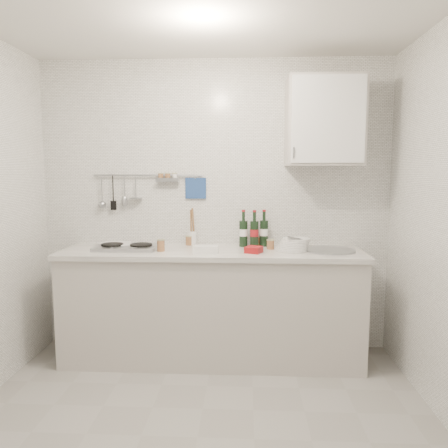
# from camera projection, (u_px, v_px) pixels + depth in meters

# --- Properties ---
(floor) EXTENTS (3.00, 3.00, 0.00)m
(floor) POSITION_uv_depth(u_px,v_px,m) (197.00, 437.00, 2.56)
(floor) COLOR gray
(floor) RESTS_ON ground
(back_wall) EXTENTS (3.00, 0.02, 2.50)m
(back_wall) POSITION_uv_depth(u_px,v_px,m) (214.00, 207.00, 3.80)
(back_wall) COLOR silver
(back_wall) RESTS_ON floor
(counter) EXTENTS (2.44, 0.64, 0.96)m
(counter) POSITION_uv_depth(u_px,v_px,m) (213.00, 308.00, 3.60)
(counter) COLOR #B1AAA4
(counter) RESTS_ON floor
(wall_rail) EXTENTS (0.98, 0.09, 0.34)m
(wall_rail) POSITION_uv_depth(u_px,v_px,m) (145.00, 186.00, 3.78)
(wall_rail) COLOR #93969B
(wall_rail) RESTS_ON back_wall
(wall_cabinet) EXTENTS (0.60, 0.38, 0.70)m
(wall_cabinet) POSITION_uv_depth(u_px,v_px,m) (324.00, 122.00, 3.49)
(wall_cabinet) COLOR #B1AAA4
(wall_cabinet) RESTS_ON back_wall
(plate_stack_hob) EXTENTS (0.28, 0.28, 0.04)m
(plate_stack_hob) POSITION_uv_depth(u_px,v_px,m) (116.00, 245.00, 3.66)
(plate_stack_hob) COLOR #475BA2
(plate_stack_hob) RESTS_ON counter
(plate_stack_sink) EXTENTS (0.28, 0.27, 0.10)m
(plate_stack_sink) POSITION_uv_depth(u_px,v_px,m) (294.00, 244.00, 3.52)
(plate_stack_sink) COLOR white
(plate_stack_sink) RESTS_ON counter
(wine_bottles) EXTENTS (0.25, 0.12, 0.31)m
(wine_bottles) POSITION_uv_depth(u_px,v_px,m) (254.00, 228.00, 3.69)
(wine_bottles) COLOR black
(wine_bottles) RESTS_ON counter
(butter_dish) EXTENTS (0.20, 0.10, 0.06)m
(butter_dish) POSITION_uv_depth(u_px,v_px,m) (206.00, 249.00, 3.40)
(butter_dish) COLOR white
(butter_dish) RESTS_ON counter
(strawberry_punnet) EXTENTS (0.15, 0.15, 0.05)m
(strawberry_punnet) POSITION_uv_depth(u_px,v_px,m) (254.00, 250.00, 3.42)
(strawberry_punnet) COLOR #AE1513
(strawberry_punnet) RESTS_ON counter
(utensil_crock) EXTENTS (0.08, 0.08, 0.32)m
(utensil_crock) POSITION_uv_depth(u_px,v_px,m) (192.00, 236.00, 3.79)
(utensil_crock) COLOR white
(utensil_crock) RESTS_ON counter
(jar_a) EXTENTS (0.07, 0.07, 0.08)m
(jar_a) POSITION_uv_depth(u_px,v_px,m) (189.00, 240.00, 3.78)
(jar_a) COLOR #8E5E38
(jar_a) RESTS_ON counter
(jar_b) EXTENTS (0.07, 0.07, 0.08)m
(jar_b) POSITION_uv_depth(u_px,v_px,m) (258.00, 241.00, 3.76)
(jar_b) COLOR #8E5E38
(jar_b) RESTS_ON counter
(jar_c) EXTENTS (0.06, 0.06, 0.08)m
(jar_c) POSITION_uv_depth(u_px,v_px,m) (271.00, 244.00, 3.58)
(jar_c) COLOR #8E5E38
(jar_c) RESTS_ON counter
(jar_d) EXTENTS (0.06, 0.06, 0.10)m
(jar_d) POSITION_uv_depth(u_px,v_px,m) (161.00, 245.00, 3.48)
(jar_d) COLOR #8E5E38
(jar_d) RESTS_ON counter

